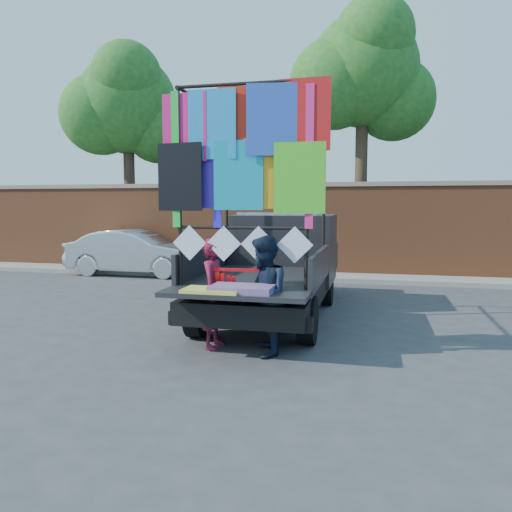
% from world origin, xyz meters
% --- Properties ---
extents(ground, '(90.00, 90.00, 0.00)m').
position_xyz_m(ground, '(0.00, 0.00, 0.00)').
color(ground, '#38383A').
rests_on(ground, ground).
extents(brick_wall, '(30.00, 0.45, 2.61)m').
position_xyz_m(brick_wall, '(0.00, 7.00, 1.33)').
color(brick_wall, '#964F2B').
rests_on(brick_wall, ground).
extents(curb, '(30.00, 1.20, 0.12)m').
position_xyz_m(curb, '(0.00, 6.30, 0.06)').
color(curb, gray).
rests_on(curb, ground).
extents(tree_left, '(4.20, 3.30, 7.05)m').
position_xyz_m(tree_left, '(-6.48, 8.12, 5.12)').
color(tree_left, '#38281C').
rests_on(tree_left, ground).
extents(tree_mid, '(4.20, 3.30, 7.73)m').
position_xyz_m(tree_mid, '(1.02, 8.12, 5.70)').
color(tree_mid, '#38281C').
rests_on(tree_mid, ground).
extents(pickup_truck, '(2.28, 5.72, 3.60)m').
position_xyz_m(pickup_truck, '(-0.33, 2.23, 0.91)').
color(pickup_truck, black).
rests_on(pickup_truck, ground).
extents(sedan, '(3.93, 1.42, 1.29)m').
position_xyz_m(sedan, '(-5.15, 5.89, 0.64)').
color(sedan, silver).
rests_on(sedan, ground).
extents(woman, '(0.38, 0.57, 1.55)m').
position_xyz_m(woman, '(-0.74, -0.48, 0.77)').
color(woman, maroon).
rests_on(woman, ground).
extents(man, '(0.80, 0.92, 1.60)m').
position_xyz_m(man, '(0.01, -0.67, 0.80)').
color(man, '#131E31').
rests_on(man, ground).
extents(streamer_bundle, '(0.90, 0.09, 0.62)m').
position_xyz_m(streamer_bundle, '(-0.46, -0.59, 0.95)').
color(streamer_bundle, red).
rests_on(streamer_bundle, ground).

